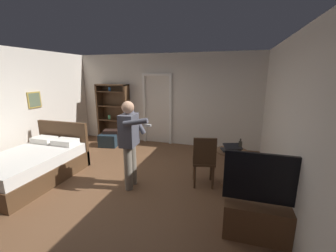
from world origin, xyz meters
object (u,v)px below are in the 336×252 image
Objects in this scene: bottle_on_table at (240,147)px; suitcase_small at (108,140)px; bed at (33,165)px; laptop at (231,148)px; side_table at (231,162)px; wooden_chair at (204,159)px; bookshelf at (114,110)px; suitcase_dark at (112,137)px; person_blue_shirt at (130,139)px; tv_flatscreen at (266,214)px.

bottle_on_table is 0.51× the size of suitcase_small.
bed is 4.81× the size of laptop.
side_table is 0.71× the size of wooden_chair.
laptop is (3.65, -2.04, -0.22)m from bookshelf.
suitcase_dark is (-3.01, 1.71, -0.31)m from wooden_chair.
person_blue_shirt is 2.80m from suitcase_dark.
wooden_chair is 3.47m from suitcase_dark.
side_table is (3.67, -2.00, -0.51)m from bookshelf.
bed reaches higher than side_table.
side_table is at bearing 18.91° from person_blue_shirt.
suitcase_small is at bearing -76.30° from bookshelf.
suitcase_dark is (-3.48, 1.54, -0.52)m from laptop.
side_table is at bearing -38.30° from suitcase_dark.
person_blue_shirt is 3.15× the size of suitcase_small.
side_table is 2.62× the size of bottle_on_table.
wooden_chair reaches higher than suitcase_dark.
suitcase_dark is at bearing 150.44° from wooden_chair.
bookshelf is 6.73× the size of bottle_on_table.
suitcase_small is at bearing -107.57° from suitcase_dark.
tv_flatscreen is at bearing -5.59° from bed.
suitcase_dark is at bearing 156.16° from laptop.
bottle_on_table is at bearing -28.58° from bookshelf.
laptop is at bearing 165.92° from bottle_on_table.
tv_flatscreen is 2.52× the size of suitcase_dark.
suitcase_small is (-3.65, 1.40, -0.63)m from bottle_on_table.
bookshelf is at bearing 93.93° from suitcase_dark.
laptop is 0.42× the size of wooden_chair.
side_table is 0.54m from wooden_chair.
laptop is 0.25× the size of person_blue_shirt.
bed is 1.11× the size of bookshelf.
side_table is at bearing 23.19° from wooden_chair.
side_table is at bearing 150.26° from bottle_on_table.
laptop reaches higher than side_table.
suitcase_small is at bearing 158.68° from laptop.
wooden_chair is (3.37, 0.70, 0.24)m from bed.
bed is 2.17m from person_blue_shirt.
suitcase_dark is at bearing 81.49° from bed.
suitcase_small is (-3.02, 1.53, -0.36)m from wooden_chair.
bed reaches higher than wooden_chair.
tv_flatscreen is 0.71× the size of person_blue_shirt.
wooden_chair is 3.40m from suitcase_small.
tv_flatscreen is 2.24× the size of suitcase_small.
bed is 3.97m from side_table.
bookshelf is at bearing 96.46° from suitcase_small.
bed reaches higher than suitcase_dark.
laptop is 0.89× the size of suitcase_dark.
bookshelf is 1.54× the size of tv_flatscreen.
bed is at bearing 174.41° from tv_flatscreen.
person_blue_shirt is at bearing -164.53° from bottle_on_table.
bookshelf is at bearing 141.18° from tv_flatscreen.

